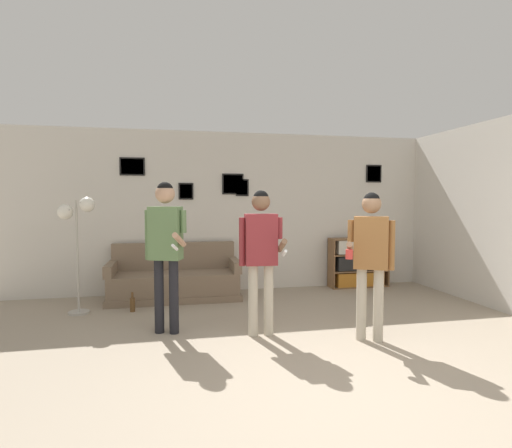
# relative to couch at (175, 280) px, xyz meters

# --- Properties ---
(ground_plane) EXTENTS (20.00, 20.00, 0.00)m
(ground_plane) POSITION_rel_couch_xyz_m (1.38, -3.51, -0.29)
(ground_plane) COLOR gray
(wall_back) EXTENTS (8.52, 0.08, 2.70)m
(wall_back) POSITION_rel_couch_xyz_m (1.38, 0.42, 1.07)
(wall_back) COLOR beige
(wall_back) RESTS_ON ground_plane
(wall_right) EXTENTS (0.06, 6.30, 2.70)m
(wall_right) POSITION_rel_couch_xyz_m (4.47, -1.56, 1.06)
(wall_right) COLOR beige
(wall_right) RESTS_ON ground_plane
(couch) EXTENTS (2.02, 0.80, 0.86)m
(couch) POSITION_rel_couch_xyz_m (0.00, 0.00, 0.00)
(couch) COLOR #7A6651
(couch) RESTS_ON ground_plane
(bookshelf) EXTENTS (1.06, 0.30, 0.88)m
(bookshelf) POSITION_rel_couch_xyz_m (3.23, 0.20, 0.15)
(bookshelf) COLOR brown
(bookshelf) RESTS_ON ground_plane
(floor_lamp) EXTENTS (0.49, 0.28, 1.60)m
(floor_lamp) POSITION_rel_couch_xyz_m (-1.29, -0.60, 0.96)
(floor_lamp) COLOR #ADA89E
(floor_lamp) RESTS_ON ground_plane
(person_player_foreground_left) EXTENTS (0.47, 0.57, 1.76)m
(person_player_foreground_left) POSITION_rel_couch_xyz_m (-0.10, -1.66, 0.81)
(person_player_foreground_left) COLOR black
(person_player_foreground_left) RESTS_ON ground_plane
(person_player_foreground_center) EXTENTS (0.50, 0.47, 1.67)m
(person_player_foreground_center) POSITION_rel_couch_xyz_m (0.96, -1.96, 0.74)
(person_player_foreground_center) COLOR #B7AD99
(person_player_foreground_center) RESTS_ON ground_plane
(person_watcher_holding_cup) EXTENTS (0.58, 0.35, 1.64)m
(person_watcher_holding_cup) POSITION_rel_couch_xyz_m (2.10, -2.38, 0.72)
(person_watcher_holding_cup) COLOR #B7AD99
(person_watcher_holding_cup) RESTS_ON ground_plane
(bottle_on_floor) EXTENTS (0.07, 0.07, 0.27)m
(bottle_on_floor) POSITION_rel_couch_xyz_m (-0.58, -0.65, -0.18)
(bottle_on_floor) COLOR brown
(bottle_on_floor) RESTS_ON ground_plane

